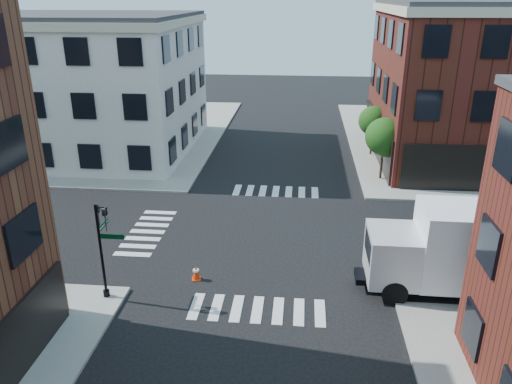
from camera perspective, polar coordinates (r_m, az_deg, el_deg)
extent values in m
plane|color=black|center=(28.21, 1.46, -5.15)|extent=(120.00, 120.00, 0.00)
cube|color=gray|center=(52.92, -20.27, 6.51)|extent=(30.00, 30.00, 0.15)
cube|color=silver|center=(46.58, -21.44, 11.31)|extent=(22.00, 16.00, 11.00)
cylinder|color=black|center=(37.52, 14.09, 2.62)|extent=(0.18, 0.18, 1.47)
cylinder|color=black|center=(37.30, 14.19, 3.68)|extent=(0.12, 0.12, 1.47)
sphere|color=#123B10|center=(36.83, 14.43, 6.17)|extent=(2.69, 2.69, 2.69)
sphere|color=#123B10|center=(36.92, 14.75, 5.29)|extent=(1.85, 1.85, 1.85)
cylinder|color=black|center=(43.21, 13.01, 5.12)|extent=(0.18, 0.18, 1.33)
cylinder|color=black|center=(43.03, 13.08, 5.97)|extent=(0.12, 0.12, 1.33)
sphere|color=#123B10|center=(42.66, 13.25, 7.93)|extent=(2.43, 2.43, 2.43)
sphere|color=#123B10|center=(42.71, 13.55, 7.24)|extent=(1.67, 1.67, 1.67)
cylinder|color=black|center=(22.72, -17.26, -6.74)|extent=(0.12, 0.12, 4.60)
cylinder|color=black|center=(23.70, -16.72, -11.00)|extent=(0.28, 0.28, 0.30)
cube|color=#053819|center=(22.13, -16.18, -4.91)|extent=(1.10, 0.03, 0.22)
cube|color=#053819|center=(22.69, -17.06, -3.64)|extent=(0.03, 1.10, 0.22)
imported|color=black|center=(21.98, -16.78, -3.01)|extent=(0.22, 0.18, 1.10)
imported|color=black|center=(22.36, -17.62, -2.68)|extent=(0.18, 0.22, 1.10)
cube|color=white|center=(24.40, 25.69, -5.68)|extent=(6.66, 2.89, 3.56)
cube|color=#9E190E|center=(23.20, 26.82, -7.30)|extent=(2.52, 0.05, 0.80)
cube|color=#9E190E|center=(25.63, 24.67, -4.20)|extent=(2.52, 0.05, 0.80)
cube|color=silver|center=(23.52, 15.37, -6.94)|extent=(2.31, 2.76, 2.29)
cube|color=black|center=(23.16, 12.80, -6.02)|extent=(0.12, 2.18, 1.03)
cube|color=black|center=(24.80, 21.98, -9.44)|extent=(9.18, 1.18, 0.29)
cylinder|color=black|center=(23.10, 15.53, -10.99)|extent=(1.15, 0.41, 1.15)
cylinder|color=black|center=(25.13, 14.68, -8.04)|extent=(1.15, 0.41, 1.15)
cylinder|color=black|center=(24.19, 25.37, -10.85)|extent=(1.15, 0.41, 1.15)
cylinder|color=black|center=(26.14, 23.73, -8.06)|extent=(1.15, 0.41, 1.15)
cube|color=red|center=(24.44, -6.83, -9.84)|extent=(0.49, 0.49, 0.04)
cone|color=red|center=(24.25, -6.87, -9.11)|extent=(0.47, 0.47, 0.76)
cylinder|color=white|center=(24.19, -6.88, -8.89)|extent=(0.30, 0.30, 0.09)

